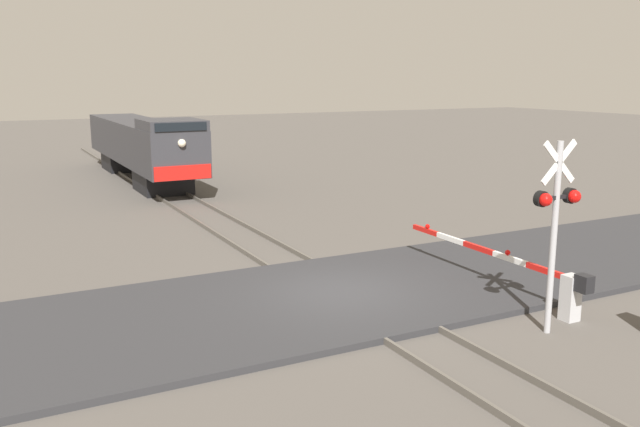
% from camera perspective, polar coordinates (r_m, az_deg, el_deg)
% --- Properties ---
extents(ground_plane, '(160.00, 160.00, 0.00)m').
position_cam_1_polar(ground_plane, '(17.28, 1.95, -7.14)').
color(ground_plane, '#514C47').
extents(rail_track_left, '(0.08, 80.00, 0.15)m').
position_cam_1_polar(rail_track_left, '(16.93, -0.18, -7.26)').
color(rail_track_left, '#59544C').
rests_on(rail_track_left, ground_plane).
extents(rail_track_right, '(0.08, 80.00, 0.15)m').
position_cam_1_polar(rail_track_right, '(17.60, 4.00, -6.54)').
color(rail_track_right, '#59544C').
rests_on(rail_track_right, ground_plane).
extents(road_surface, '(36.00, 6.23, 0.15)m').
position_cam_1_polar(road_surface, '(17.26, 1.95, -6.90)').
color(road_surface, '#2D2D30').
rests_on(road_surface, ground_plane).
extents(locomotive, '(2.70, 16.43, 3.64)m').
position_cam_1_polar(locomotive, '(37.60, -15.00, 5.72)').
color(locomotive, black).
rests_on(locomotive, ground_plane).
extents(crossing_signal, '(1.18, 0.33, 4.26)m').
position_cam_1_polar(crossing_signal, '(15.08, 19.52, -0.08)').
color(crossing_signal, '#ADADB2').
rests_on(crossing_signal, ground_plane).
extents(crossing_gate, '(0.36, 6.74, 1.20)m').
position_cam_1_polar(crossing_gate, '(17.16, 18.14, -5.20)').
color(crossing_gate, silver).
rests_on(crossing_gate, ground_plane).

